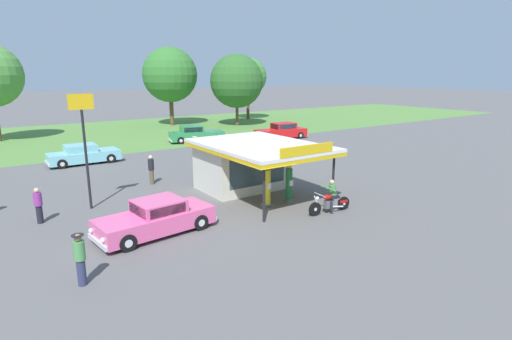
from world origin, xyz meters
name	(u,v)px	position (x,y,z in m)	size (l,w,h in m)	color
ground_plane	(258,216)	(0.00, 0.00, 0.00)	(300.00, 300.00, 0.00)	#5B5959
grass_verge_strip	(94,135)	(0.00, 30.00, 0.00)	(120.00, 24.00, 0.01)	#56843D
service_station_kiosk	(246,161)	(1.92, 3.88, 1.65)	(5.08, 7.33, 3.25)	beige
gas_pump_nearside	(267,187)	(1.23, 0.98, 0.95)	(0.44, 0.44, 2.08)	slate
gas_pump_offside	(289,184)	(2.60, 0.98, 0.89)	(0.44, 0.44, 1.96)	slate
motorcycle_with_rider	(331,199)	(3.06, -1.50, 0.65)	(2.34, 0.70, 1.58)	black
featured_classic_sedan	(156,218)	(-4.51, 0.74, 0.64)	(4.98, 2.34, 1.39)	#E55993
parked_car_back_row_far_left	(83,155)	(-3.94, 16.13, 0.65)	(5.00, 1.97, 1.40)	#7AC6D1
parked_car_back_row_centre_right	(281,132)	(14.71, 16.86, 0.71)	(5.50, 2.33, 1.57)	red
parked_car_back_row_centre_left	(196,134)	(7.00, 20.20, 0.69)	(5.49, 3.06, 1.53)	#2D844C
bystander_strolling_foreground	(195,147)	(3.47, 13.24, 0.91)	(0.37, 0.37, 1.69)	brown
bystander_chatting_near_pumps	(80,258)	(-7.91, -1.88, 0.89)	(0.37, 0.37, 1.67)	#2D3351
bystander_admiring_sedan	(38,205)	(-8.22, 4.73, 0.83)	(0.34, 0.34, 1.59)	black
bystander_leaning_by_kiosk	(151,169)	(-1.94, 8.03, 0.91)	(0.34, 0.34, 1.72)	brown
tree_oak_left	(170,75)	(10.20, 33.12, 6.13)	(6.61, 6.61, 9.45)	brown
tree_oak_far_left	(237,82)	(16.74, 28.14, 5.28)	(6.46, 6.46, 8.61)	brown
tree_oak_far_right	(248,77)	(21.88, 33.49, 5.77)	(5.22, 5.22, 8.45)	brown
roadside_pole_sign	(84,133)	(-5.94, 5.49, 3.65)	(1.10, 0.12, 5.42)	black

